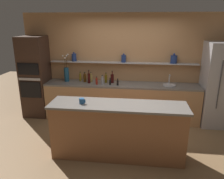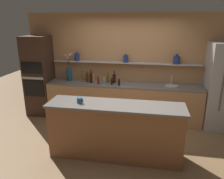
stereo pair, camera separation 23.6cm
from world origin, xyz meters
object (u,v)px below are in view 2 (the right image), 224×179
object	(u,v)px
refrigerator	(224,87)
bottle_sauce_9	(119,83)
bottle_sauce_8	(98,81)
bottle_wine_0	(91,78)
bottle_spirit_3	(93,78)
bottle_spirit_7	(104,80)
bottle_wine_4	(114,78)
bottle_spirit_2	(87,78)
bottle_oil_1	(108,78)
bottle_oil_6	(83,77)
sink_fixture	(172,85)
oven_tower	(39,76)
coffee_mug	(80,100)
flower_vase	(69,73)
bottle_sauce_5	(112,82)

from	to	relation	value
refrigerator	bottle_sauce_9	world-z (taller)	refrigerator
bottle_sauce_8	bottle_wine_0	bearing A→B (deg)	155.07
bottle_spirit_3	bottle_spirit_7	size ratio (longest dim) A/B	1.10
bottle_wine_4	refrigerator	bearing A→B (deg)	-2.39
bottle_sauce_9	bottle_spirit_2	bearing A→B (deg)	166.64
bottle_oil_1	bottle_spirit_3	size ratio (longest dim) A/B	0.99
bottle_oil_6	bottle_spirit_7	bearing A→B (deg)	-22.31
sink_fixture	refrigerator	bearing A→B (deg)	-2.46
bottle_spirit_3	bottle_sauce_8	xyz separation A→B (m)	(0.19, -0.22, -0.02)
refrigerator	sink_fixture	bearing A→B (deg)	177.54
oven_tower	bottle_spirit_3	size ratio (longest dim) A/B	8.08
bottle_oil_6	oven_tower	bearing A→B (deg)	-171.98
bottle_oil_1	bottle_sauce_8	world-z (taller)	bottle_oil_1
sink_fixture	bottle_spirit_2	xyz separation A→B (m)	(-2.09, 0.06, 0.08)
refrigerator	bottle_wine_0	bearing A→B (deg)	179.86
sink_fixture	bottle_wine_0	bearing A→B (deg)	-178.80
refrigerator	coffee_mug	bearing A→B (deg)	-150.00
bottle_oil_1	coffee_mug	bearing A→B (deg)	-95.23
refrigerator	bottle_spirit_2	distance (m)	3.23
bottle_oil_6	coffee_mug	world-z (taller)	bottle_oil_6
bottle_oil_6	bottle_wine_4	bearing A→B (deg)	-6.24
sink_fixture	bottle_spirit_3	size ratio (longest dim) A/B	1.22
oven_tower	flower_vase	world-z (taller)	oven_tower
bottle_sauce_9	coffee_mug	distance (m)	1.62
bottle_spirit_3	bottle_sauce_8	size ratio (longest dim) A/B	1.29
oven_tower	bottle_sauce_5	world-z (taller)	oven_tower
bottle_sauce_9	coffee_mug	bearing A→B (deg)	-107.14
bottle_spirit_2	bottle_oil_1	bearing A→B (deg)	1.49
sink_fixture	bottle_spirit_3	distance (m)	1.94
oven_tower	bottle_oil_1	distance (m)	1.82
bottle_sauce_5	coffee_mug	xyz separation A→B (m)	(-0.29, -1.57, 0.07)
flower_vase	bottle_sauce_5	distance (m)	1.17
flower_vase	bottle_wine_4	bearing A→B (deg)	-0.38
bottle_oil_1	bottle_sauce_5	world-z (taller)	bottle_oil_1
bottle_oil_6	bottle_spirit_7	world-z (taller)	bottle_oil_6
oven_tower	bottle_spirit_2	bearing A→B (deg)	3.16
bottle_sauce_5	bottle_oil_1	bearing A→B (deg)	123.53
bottle_spirit_2	bottle_sauce_8	world-z (taller)	bottle_spirit_2
flower_vase	bottle_sauce_9	size ratio (longest dim) A/B	4.27
bottle_sauce_8	coffee_mug	xyz separation A→B (m)	(0.04, -1.55, 0.06)
bottle_spirit_2	bottle_spirit_3	xyz separation A→B (m)	(0.15, 0.02, 0.00)
sink_fixture	oven_tower	bearing A→B (deg)	-179.80
bottle_wine_0	bottle_spirit_2	xyz separation A→B (m)	(-0.13, 0.10, -0.03)
bottle_spirit_7	bottle_wine_4	bearing A→B (deg)	35.76
flower_vase	bottle_spirit_3	world-z (taller)	flower_vase
bottle_spirit_7	bottle_oil_6	bearing A→B (deg)	157.69
flower_vase	bottle_sauce_8	distance (m)	0.85
bottle_sauce_5	bottle_oil_6	xyz separation A→B (m)	(-0.81, 0.28, 0.02)
flower_vase	bottle_spirit_7	xyz separation A→B (m)	(0.95, -0.17, -0.12)
bottle_wine_4	bottle_sauce_8	distance (m)	0.41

